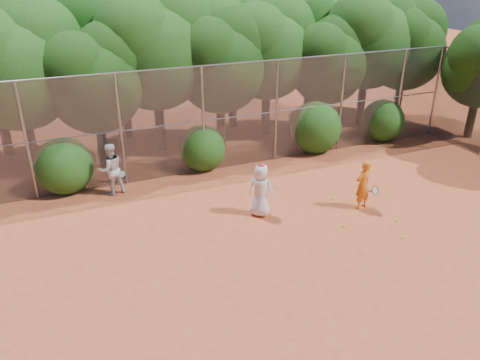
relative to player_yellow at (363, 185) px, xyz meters
name	(u,v)px	position (x,y,z in m)	size (l,w,h in m)	color
ground	(306,243)	(-2.71, -1.18, -0.83)	(80.00, 80.00, 0.00)	#A94626
fence_back	(226,117)	(-2.83, 4.82, 1.22)	(20.05, 0.09, 4.03)	gray
tree_1	(16,61)	(-9.65, 7.36, 3.34)	(4.64, 4.03, 6.35)	black
tree_2	(95,76)	(-7.16, 6.66, 2.76)	(3.99, 3.47, 5.47)	black
tree_3	(155,44)	(-4.65, 7.66, 3.57)	(4.89, 4.26, 6.70)	black
tree_4	(221,59)	(-2.15, 7.06, 2.93)	(4.19, 3.64, 5.73)	black
tree_5	(268,45)	(0.35, 7.86, 3.22)	(4.51, 3.92, 6.17)	black
tree_6	(329,58)	(2.84, 6.86, 2.64)	(3.86, 3.36, 5.29)	black
tree_7	(369,34)	(5.35, 7.46, 3.45)	(4.77, 4.14, 6.53)	black
tree_8	(407,43)	(7.35, 7.16, 2.99)	(4.25, 3.70, 5.82)	black
tree_10	(119,32)	(-5.64, 9.87, 3.80)	(5.15, 4.48, 7.06)	black
tree_11	(233,38)	(-0.65, 9.46, 3.34)	(4.64, 4.03, 6.35)	black
tree_12	(313,24)	(3.86, 10.07, 3.68)	(5.02, 4.37, 6.88)	black
bush_0	(64,163)	(-8.71, 5.12, 0.17)	(2.00, 2.00, 2.00)	#194912
bush_1	(202,146)	(-3.71, 5.12, 0.07)	(1.80, 1.80, 1.80)	#194912
bush_2	(315,125)	(1.29, 5.12, 0.27)	(2.20, 2.20, 2.20)	#194912
bush_3	(383,119)	(4.79, 5.12, 0.12)	(1.90, 1.90, 1.90)	#194912
player_yellow	(363,185)	(0.00, 0.00, 0.00)	(0.86, 0.58, 1.66)	orange
player_teen	(261,190)	(-3.21, 0.86, 0.03)	(0.98, 0.97, 1.74)	white
player_white	(111,169)	(-7.27, 4.20, 0.08)	(1.02, 0.91, 1.82)	silver
ball_0	(333,199)	(-0.53, 0.81, -0.79)	(0.07, 0.07, 0.07)	yellow
ball_1	(387,192)	(1.50, 0.51, -0.79)	(0.07, 0.07, 0.07)	yellow
ball_2	(403,238)	(0.01, -2.04, -0.79)	(0.07, 0.07, 0.07)	yellow
ball_3	(396,220)	(0.50, -1.17, -0.79)	(0.07, 0.07, 0.07)	yellow
ball_4	(344,226)	(-1.20, -0.83, -0.79)	(0.07, 0.07, 0.07)	yellow
ball_5	(301,174)	(-0.52, 3.02, -0.79)	(0.07, 0.07, 0.07)	yellow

